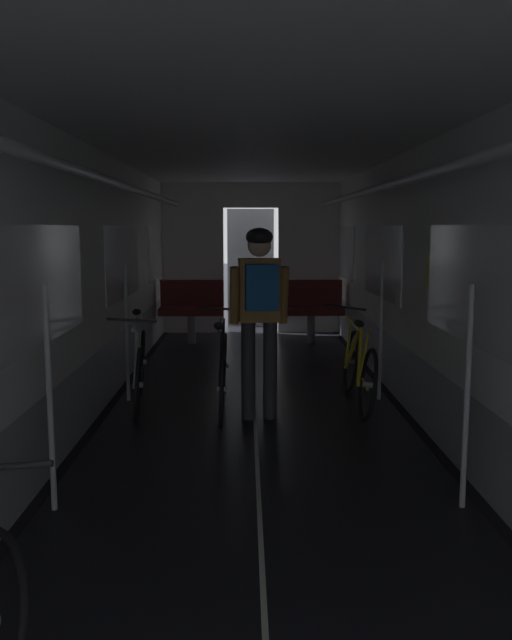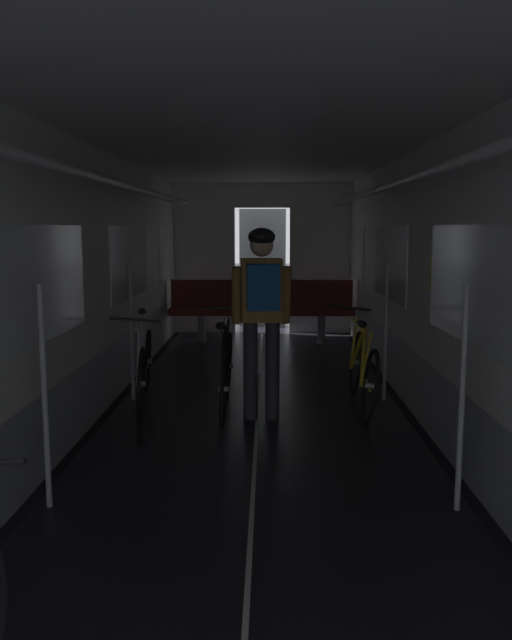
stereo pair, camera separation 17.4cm
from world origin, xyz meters
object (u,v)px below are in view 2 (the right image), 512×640
at_px(bench_seat_far_left, 202,305).
at_px(bicycle_yellow, 362,368).
at_px(bench_seat_far_right, 321,305).
at_px(bicycle_silver, 144,366).
at_px(person_cyclist_aisle, 262,302).
at_px(bicycle_black_in_aisle, 226,371).

distance_m(bench_seat_far_left, bicycle_yellow, 4.10).
xyz_separation_m(bench_seat_far_right, bicycle_silver, (-2.01, -3.58, -0.18)).
xyz_separation_m(bicycle_yellow, person_cyclist_aisle, (-0.97, -0.43, 0.69)).
height_order(bicycle_silver, bicycle_black_in_aisle, bicycle_silver).
bearing_deg(bicycle_yellow, person_cyclist_aisle, -155.98).
bearing_deg(person_cyclist_aisle, bicycle_yellow, 24.02).
xyz_separation_m(bench_seat_far_right, bicycle_yellow, (0.11, -3.62, -0.19)).
bearing_deg(person_cyclist_aisle, bicycle_silver, 157.62).
bearing_deg(bicycle_black_in_aisle, bicycle_yellow, 7.27).
bearing_deg(bench_seat_far_left, bicycle_yellow, -62.15).
relative_size(bicycle_yellow, person_cyclist_aisle, 0.98).
xyz_separation_m(bicycle_yellow, bicycle_black_in_aisle, (-1.31, -0.17, 0.00)).
relative_size(bench_seat_far_right, bicycle_black_in_aisle, 0.58).
height_order(person_cyclist_aisle, bicycle_black_in_aisle, person_cyclist_aisle).
xyz_separation_m(bench_seat_far_left, bicycle_black_in_aisle, (0.60, -3.79, -0.18)).
bearing_deg(person_cyclist_aisle, bench_seat_far_right, 78.07).
bearing_deg(person_cyclist_aisle, bench_seat_far_left, 103.11).
bearing_deg(bicycle_yellow, bench_seat_far_left, 117.85).
relative_size(bicycle_yellow, bicycle_black_in_aisle, 1.00).
relative_size(person_cyclist_aisle, bicycle_black_in_aisle, 1.02).
distance_m(bench_seat_far_left, bench_seat_far_right, 1.80).
height_order(bench_seat_far_right, person_cyclist_aisle, person_cyclist_aisle).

